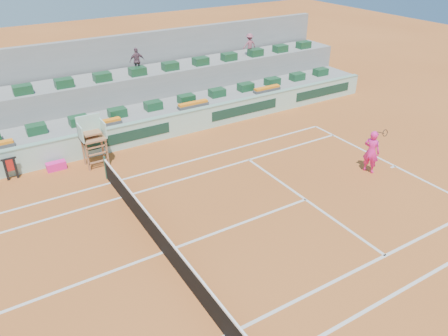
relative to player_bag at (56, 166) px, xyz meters
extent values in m
plane|color=#A65120|center=(1.72, -7.96, -0.19)|extent=(90.00, 90.00, 0.00)
cube|color=gray|center=(1.72, 2.74, 0.41)|extent=(36.00, 4.00, 1.20)
cube|color=gray|center=(1.72, 4.34, 1.11)|extent=(36.00, 2.40, 2.60)
cube|color=gray|center=(1.72, 5.94, 2.01)|extent=(36.00, 0.40, 4.40)
cube|color=#FD2192|center=(0.00, 0.00, 0.00)|extent=(0.86, 0.38, 0.38)
imported|color=#6B4755|center=(5.85, 4.01, 3.13)|extent=(0.87, 0.40, 1.44)
imported|color=#974B5E|center=(13.43, 4.02, 3.10)|extent=(0.92, 0.57, 1.39)
cube|color=silver|center=(13.60, -7.96, -0.19)|extent=(0.12, 10.97, 0.01)
cube|color=silver|center=(1.72, -2.48, -0.19)|extent=(23.77, 0.12, 0.01)
cube|color=silver|center=(1.72, -12.08, -0.19)|extent=(23.77, 0.12, 0.01)
cube|color=silver|center=(1.72, -3.85, -0.19)|extent=(23.77, 0.12, 0.01)
cube|color=silver|center=(8.12, -7.96, -0.19)|extent=(0.12, 8.23, 0.01)
cube|color=silver|center=(1.72, -7.96, -0.19)|extent=(12.80, 0.12, 0.01)
cube|color=silver|center=(13.45, -7.96, -0.19)|extent=(0.30, 0.12, 0.01)
cube|color=black|center=(1.72, -7.96, 0.27)|extent=(0.03, 11.87, 0.92)
cube|color=white|center=(1.72, -7.96, 0.76)|extent=(0.06, 11.87, 0.07)
cylinder|color=#1D4434|center=(1.72, -2.03, 0.36)|extent=(0.10, 0.10, 1.10)
cube|color=#A9D4C1|center=(1.72, 0.54, 0.41)|extent=(36.00, 0.30, 1.20)
cube|color=#7AA48F|center=(1.72, 0.54, 1.04)|extent=(36.00, 0.34, 0.06)
cube|color=#133528|center=(3.72, 0.38, 0.46)|extent=(4.40, 0.02, 0.56)
cube|color=#133528|center=(10.72, 0.38, 0.46)|extent=(4.40, 0.02, 0.56)
cube|color=#133528|center=(16.72, 0.38, 0.46)|extent=(4.40, 0.02, 0.56)
cube|color=#9A603A|center=(1.27, -0.91, 0.48)|extent=(0.08, 0.08, 1.35)
cube|color=#9A603A|center=(2.17, -0.91, 0.48)|extent=(0.08, 0.08, 1.35)
cube|color=#9A603A|center=(1.27, -0.21, 0.48)|extent=(0.08, 0.08, 1.35)
cube|color=#9A603A|center=(2.17, -0.21, 0.48)|extent=(0.08, 0.08, 1.35)
cube|color=#9A603A|center=(1.72, -0.56, 1.20)|extent=(1.10, 0.90, 0.08)
cube|color=#A9D4C1|center=(1.72, -0.18, 1.71)|extent=(1.10, 0.08, 1.00)
cube|color=#A9D4C1|center=(1.20, -0.56, 1.56)|extent=(0.06, 0.90, 0.80)
cube|color=#A9D4C1|center=(2.24, -0.56, 1.56)|extent=(0.06, 0.90, 0.80)
cube|color=#9A603A|center=(1.72, -0.46, 1.44)|extent=(0.80, 0.60, 0.08)
cube|color=#9A603A|center=(1.72, -0.91, 0.16)|extent=(0.90, 0.08, 0.06)
cube|color=#9A603A|center=(1.72, -0.91, 0.56)|extent=(0.90, 0.08, 0.06)
cube|color=#9A603A|center=(1.72, -0.91, 0.91)|extent=(0.90, 0.08, 0.06)
cube|color=#174626|center=(-0.28, 1.84, 1.23)|extent=(0.90, 0.60, 0.44)
cube|color=#174626|center=(1.72, 1.84, 1.23)|extent=(0.90, 0.60, 0.44)
cube|color=#174626|center=(3.72, 1.84, 1.23)|extent=(0.90, 0.60, 0.44)
cube|color=#174626|center=(5.72, 1.84, 1.23)|extent=(0.90, 0.60, 0.44)
cube|color=#174626|center=(7.72, 1.84, 1.23)|extent=(0.90, 0.60, 0.44)
cube|color=#174626|center=(9.72, 1.84, 1.23)|extent=(0.90, 0.60, 0.44)
cube|color=#174626|center=(11.72, 1.84, 1.23)|extent=(0.90, 0.60, 0.44)
cube|color=#174626|center=(13.72, 1.84, 1.23)|extent=(0.90, 0.60, 0.44)
cube|color=#174626|center=(15.72, 1.84, 1.23)|extent=(0.90, 0.60, 0.44)
cube|color=#174626|center=(17.72, 1.84, 1.23)|extent=(0.90, 0.60, 0.44)
cube|color=#174626|center=(-0.28, 3.74, 2.63)|extent=(0.90, 0.60, 0.44)
cube|color=#174626|center=(1.72, 3.74, 2.63)|extent=(0.90, 0.60, 0.44)
cube|color=#174626|center=(3.72, 3.74, 2.63)|extent=(0.90, 0.60, 0.44)
cube|color=#174626|center=(5.72, 3.74, 2.63)|extent=(0.90, 0.60, 0.44)
cube|color=#174626|center=(7.72, 3.74, 2.63)|extent=(0.90, 0.60, 0.44)
cube|color=#174626|center=(9.72, 3.74, 2.63)|extent=(0.90, 0.60, 0.44)
cube|color=#174626|center=(11.72, 3.74, 2.63)|extent=(0.90, 0.60, 0.44)
cube|color=#174626|center=(13.72, 3.74, 2.63)|extent=(0.90, 0.60, 0.44)
cube|color=#174626|center=(15.72, 3.74, 2.63)|extent=(0.90, 0.60, 0.44)
cube|color=#174626|center=(17.72, 3.74, 2.63)|extent=(0.90, 0.60, 0.44)
cube|color=#4B4B4B|center=(2.72, 1.04, 1.09)|extent=(1.80, 0.36, 0.16)
cube|color=orange|center=(2.72, 1.04, 1.23)|extent=(1.70, 0.32, 0.12)
cube|color=#4B4B4B|center=(7.72, 1.04, 1.09)|extent=(1.80, 0.36, 0.16)
cube|color=orange|center=(7.72, 1.04, 1.23)|extent=(1.70, 0.32, 0.12)
cube|color=#4B4B4B|center=(12.72, 1.04, 1.09)|extent=(1.80, 0.36, 0.16)
cube|color=orange|center=(12.72, 1.04, 1.23)|extent=(1.70, 0.32, 0.12)
cube|color=black|center=(-2.05, 0.14, 0.31)|extent=(0.11, 0.11, 1.00)
cube|color=black|center=(-1.65, 0.14, 0.31)|extent=(0.11, 0.11, 1.00)
cube|color=black|center=(-1.85, 0.14, 0.81)|extent=(0.64, 0.08, 0.06)
cube|color=red|center=(-1.85, 0.12, 0.51)|extent=(0.47, 0.04, 0.56)
imported|color=#FD2192|center=(12.15, -7.62, 0.81)|extent=(0.68, 0.85, 2.01)
cylinder|color=black|center=(12.15, -7.92, 1.86)|extent=(0.03, 0.35, 0.09)
torus|color=black|center=(12.15, -8.14, 1.93)|extent=(0.31, 0.08, 0.31)
camera|label=1|loc=(-2.62, -19.07, 9.60)|focal=35.00mm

